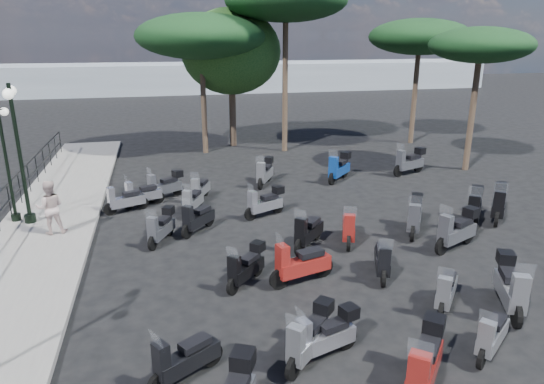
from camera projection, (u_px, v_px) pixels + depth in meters
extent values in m
plane|color=black|center=(284.00, 282.00, 12.18)|extent=(120.00, 120.00, 0.00)
cube|color=slate|center=(32.00, 254.00, 13.53)|extent=(3.00, 30.00, 0.15)
cylinder|color=black|center=(9.00, 200.00, 16.03)|extent=(0.04, 0.04, 1.10)
cylinder|color=black|center=(20.00, 188.00, 17.30)|extent=(0.04, 0.04, 1.10)
cylinder|color=black|center=(29.00, 178.00, 18.57)|extent=(0.04, 0.04, 1.10)
cylinder|color=black|center=(37.00, 169.00, 19.84)|extent=(0.04, 0.04, 1.10)
cylinder|color=black|center=(44.00, 161.00, 21.10)|extent=(0.04, 0.04, 1.10)
cylinder|color=black|center=(50.00, 154.00, 22.37)|extent=(0.04, 0.04, 1.10)
cylinder|color=black|center=(55.00, 147.00, 23.64)|extent=(0.04, 0.04, 1.10)
cylinder|color=black|center=(60.00, 142.00, 24.91)|extent=(0.04, 0.04, 1.10)
cylinder|color=black|center=(30.00, 218.00, 15.64)|extent=(0.35, 0.35, 0.27)
cylinder|color=black|center=(20.00, 156.00, 15.00)|extent=(0.12, 0.12, 4.42)
cylinder|color=black|center=(9.00, 89.00, 14.37)|extent=(0.21, 0.99, 0.04)
sphere|color=white|center=(11.00, 91.00, 14.84)|extent=(0.31, 0.31, 0.31)
sphere|color=white|center=(8.00, 94.00, 13.97)|extent=(0.31, 0.31, 0.31)
cylinder|color=black|center=(16.00, 217.00, 15.79)|extent=(0.30, 0.30, 0.22)
cylinder|color=black|center=(7.00, 165.00, 15.25)|extent=(0.10, 0.10, 3.72)
sphere|color=white|center=(4.00, 112.00, 15.15)|extent=(0.26, 0.26, 0.26)
imported|color=beige|center=(50.00, 207.00, 14.55)|extent=(0.88, 0.73, 1.66)
cube|color=black|center=(243.00, 359.00, 7.73)|extent=(0.48, 0.49, 0.29)
cylinder|color=black|center=(159.00, 384.00, 8.27)|extent=(0.44, 0.32, 0.45)
cylinder|color=black|center=(212.00, 355.00, 9.03)|extent=(0.44, 0.32, 0.45)
cube|color=black|center=(188.00, 360.00, 8.63)|extent=(1.21, 0.92, 0.32)
cube|color=black|center=(195.00, 343.00, 8.65)|extent=(0.63, 0.54, 0.13)
cube|color=black|center=(161.00, 361.00, 8.18)|extent=(0.33, 0.35, 0.66)
plane|color=white|center=(157.00, 341.00, 8.02)|extent=(0.25, 0.34, 0.35)
cylinder|color=black|center=(187.00, 231.00, 14.72)|extent=(0.38, 0.41, 0.47)
cylinder|color=black|center=(209.00, 219.00, 15.70)|extent=(0.38, 0.41, 0.47)
cube|color=black|center=(199.00, 219.00, 15.19)|extent=(1.08, 1.17, 0.33)
cube|color=black|center=(202.00, 210.00, 15.25)|extent=(0.60, 0.63, 0.14)
cube|color=black|center=(188.00, 217.00, 14.65)|extent=(0.36, 0.35, 0.68)
plane|color=white|center=(186.00, 204.00, 14.46)|extent=(0.33, 0.30, 0.36)
cylinder|color=black|center=(110.00, 209.00, 16.62)|extent=(0.46, 0.26, 0.45)
cylinder|color=black|center=(142.00, 203.00, 17.24)|extent=(0.46, 0.26, 0.45)
cube|color=#A7A8B2|center=(127.00, 201.00, 16.90)|extent=(1.26, 0.76, 0.32)
cube|color=black|center=(131.00, 193.00, 16.91)|extent=(0.63, 0.47, 0.13)
cube|color=#A7A8B2|center=(111.00, 197.00, 16.52)|extent=(0.30, 0.34, 0.66)
plane|color=white|center=(108.00, 185.00, 16.36)|extent=(0.20, 0.36, 0.35)
cylinder|color=black|center=(151.00, 196.00, 17.94)|extent=(0.46, 0.33, 0.47)
cylinder|color=black|center=(178.00, 189.00, 18.72)|extent=(0.46, 0.33, 0.47)
cube|color=#47494E|center=(166.00, 188.00, 18.31)|extent=(1.27, 0.94, 0.34)
cube|color=black|center=(169.00, 180.00, 18.34)|extent=(0.66, 0.56, 0.14)
cube|color=#47494E|center=(152.00, 184.00, 17.86)|extent=(0.34, 0.36, 0.69)
plane|color=white|center=(149.00, 173.00, 17.68)|extent=(0.26, 0.36, 0.37)
cube|color=black|center=(177.00, 174.00, 18.54)|extent=(0.45, 0.44, 0.26)
cylinder|color=black|center=(300.00, 357.00, 8.96)|extent=(0.45, 0.23, 0.45)
cylinder|color=black|center=(347.00, 339.00, 9.51)|extent=(0.45, 0.23, 0.45)
cube|color=#A7A8B2|center=(326.00, 340.00, 9.21)|extent=(1.25, 0.68, 0.32)
cube|color=black|center=(333.00, 325.00, 9.20)|extent=(0.62, 0.44, 0.13)
cube|color=#A7A8B2|center=(304.00, 336.00, 8.86)|extent=(0.28, 0.33, 0.65)
plane|color=white|center=(301.00, 317.00, 8.71)|extent=(0.18, 0.36, 0.35)
cube|color=black|center=(349.00, 312.00, 9.34)|extent=(0.39, 0.38, 0.24)
cylinder|color=black|center=(233.00, 286.00, 11.53)|extent=(0.37, 0.38, 0.44)
cylinder|color=black|center=(257.00, 268.00, 12.43)|extent=(0.37, 0.38, 0.44)
cube|color=black|center=(247.00, 270.00, 11.97)|extent=(1.05, 1.08, 0.31)
cube|color=black|center=(250.00, 258.00, 12.01)|extent=(0.58, 0.59, 0.13)
cube|color=black|center=(234.00, 269.00, 11.46)|extent=(0.34, 0.34, 0.64)
plane|color=white|center=(233.00, 254.00, 11.28)|extent=(0.30, 0.29, 0.34)
cube|color=black|center=(258.00, 247.00, 12.27)|extent=(0.43, 0.43, 0.24)
cylinder|color=black|center=(153.00, 243.00, 13.91)|extent=(0.28, 0.44, 0.45)
cylinder|color=black|center=(169.00, 229.00, 14.94)|extent=(0.28, 0.44, 0.45)
cube|color=#47494E|center=(162.00, 230.00, 14.42)|extent=(0.83, 1.22, 0.32)
cube|color=black|center=(163.00, 220.00, 14.48)|extent=(0.50, 0.62, 0.13)
cube|color=#47494E|center=(153.00, 228.00, 13.85)|extent=(0.34, 0.31, 0.65)
plane|color=white|center=(151.00, 215.00, 13.67)|extent=(0.35, 0.23, 0.35)
cube|color=black|center=(168.00, 210.00, 14.78)|extent=(0.41, 0.42, 0.24)
cylinder|color=black|center=(251.00, 214.00, 16.16)|extent=(0.46, 0.28, 0.46)
cylinder|color=black|center=(278.00, 207.00, 16.84)|extent=(0.46, 0.28, 0.46)
cube|color=#A7A8B2|center=(266.00, 205.00, 16.47)|extent=(1.28, 0.83, 0.33)
cube|color=black|center=(269.00, 197.00, 16.49)|extent=(0.65, 0.51, 0.14)
cube|color=#A7A8B2|center=(252.00, 201.00, 16.07)|extent=(0.31, 0.35, 0.68)
plane|color=white|center=(251.00, 189.00, 15.90)|extent=(0.22, 0.37, 0.36)
cube|color=black|center=(278.00, 190.00, 16.66)|extent=(0.43, 0.42, 0.25)
cylinder|color=black|center=(195.00, 199.00, 17.64)|extent=(0.28, 0.44, 0.45)
cylinder|color=black|center=(206.00, 190.00, 18.68)|extent=(0.28, 0.44, 0.45)
cube|color=gray|center=(201.00, 190.00, 18.15)|extent=(0.81, 1.22, 0.32)
cube|color=black|center=(202.00, 182.00, 18.22)|extent=(0.49, 0.62, 0.13)
cube|color=gray|center=(196.00, 187.00, 17.58)|extent=(0.34, 0.30, 0.65)
plane|color=white|center=(195.00, 177.00, 17.40)|extent=(0.35, 0.22, 0.34)
cylinder|color=black|center=(430.00, 358.00, 8.86)|extent=(0.43, 0.48, 0.53)
cube|color=maroon|center=(424.00, 369.00, 8.29)|extent=(1.23, 1.34, 0.38)
cube|color=black|center=(428.00, 347.00, 8.35)|extent=(0.69, 0.72, 0.16)
cube|color=maroon|center=(418.00, 375.00, 7.66)|extent=(0.41, 0.40, 0.78)
plane|color=white|center=(421.00, 351.00, 7.45)|extent=(0.38, 0.34, 0.41)
cube|color=black|center=(434.00, 324.00, 8.66)|extent=(0.52, 0.52, 0.29)
cylinder|color=black|center=(293.00, 367.00, 8.67)|extent=(0.40, 0.40, 0.47)
cylinder|color=black|center=(322.00, 334.00, 9.63)|extent=(0.40, 0.40, 0.47)
cube|color=gray|center=(310.00, 341.00, 9.13)|extent=(1.14, 1.14, 0.33)
cube|color=black|center=(314.00, 324.00, 9.19)|extent=(0.63, 0.63, 0.14)
cube|color=gray|center=(296.00, 344.00, 8.60)|extent=(0.36, 0.36, 0.69)
plane|color=white|center=(295.00, 324.00, 8.41)|extent=(0.32, 0.32, 0.37)
cube|color=black|center=(324.00, 306.00, 9.45)|extent=(0.46, 0.46, 0.26)
cylinder|color=black|center=(279.00, 279.00, 11.76)|extent=(0.53, 0.25, 0.52)
cylinder|color=black|center=(323.00, 267.00, 12.36)|extent=(0.53, 0.25, 0.52)
cube|color=maroon|center=(304.00, 266.00, 12.03)|extent=(1.46, 0.74, 0.37)
cube|color=black|center=(310.00, 253.00, 12.02)|extent=(0.71, 0.49, 0.15)
cube|color=maroon|center=(282.00, 260.00, 11.65)|extent=(0.32, 0.38, 0.76)
plane|color=white|center=(280.00, 242.00, 11.47)|extent=(0.19, 0.42, 0.40)
cylinder|color=black|center=(299.00, 247.00, 13.62)|extent=(0.40, 0.43, 0.49)
cylinder|color=black|center=(317.00, 232.00, 14.64)|extent=(0.40, 0.43, 0.49)
cube|color=black|center=(309.00, 233.00, 14.12)|extent=(1.14, 1.22, 0.35)
cube|color=black|center=(312.00, 222.00, 14.17)|extent=(0.63, 0.66, 0.14)
cube|color=black|center=(301.00, 230.00, 13.54)|extent=(0.38, 0.37, 0.71)
plane|color=white|center=(300.00, 216.00, 13.35)|extent=(0.34, 0.32, 0.38)
cylinder|color=black|center=(261.00, 184.00, 19.41)|extent=(0.33, 0.49, 0.50)
cylinder|color=black|center=(269.00, 175.00, 20.55)|extent=(0.33, 0.49, 0.50)
cube|color=gray|center=(265.00, 175.00, 19.97)|extent=(0.95, 1.35, 0.35)
cube|color=black|center=(266.00, 167.00, 20.05)|extent=(0.57, 0.69, 0.14)
cube|color=gray|center=(261.00, 172.00, 19.34)|extent=(0.38, 0.35, 0.72)
plane|color=white|center=(260.00, 161.00, 19.14)|extent=(0.39, 0.26, 0.38)
cube|color=black|center=(269.00, 160.00, 20.37)|extent=(0.46, 0.47, 0.27)
cylinder|color=black|center=(482.00, 358.00, 8.96)|extent=(0.40, 0.34, 0.43)
cylinder|color=black|center=(498.00, 332.00, 9.76)|extent=(0.40, 0.34, 0.43)
cube|color=gray|center=(492.00, 336.00, 9.34)|extent=(1.11, 0.96, 0.31)
cube|color=black|center=(497.00, 321.00, 9.38)|extent=(0.59, 0.55, 0.13)
cube|color=gray|center=(486.00, 337.00, 8.88)|extent=(0.32, 0.34, 0.63)
plane|color=white|center=(488.00, 319.00, 8.72)|extent=(0.27, 0.31, 0.34)
cylinder|color=black|center=(441.00, 311.00, 10.48)|extent=(0.36, 0.40, 0.45)
cylinder|color=black|center=(449.00, 288.00, 11.43)|extent=(0.36, 0.40, 0.45)
cube|color=gray|center=(446.00, 291.00, 10.95)|extent=(1.03, 1.13, 0.32)
cube|color=black|center=(449.00, 278.00, 11.00)|extent=(0.58, 0.61, 0.13)
cube|color=gray|center=(444.00, 291.00, 10.41)|extent=(0.35, 0.34, 0.66)
plane|color=white|center=(446.00, 275.00, 10.24)|extent=(0.32, 0.29, 0.35)
cylinder|color=black|center=(383.00, 278.00, 11.88)|extent=(0.26, 0.46, 0.46)
cylinder|color=black|center=(380.00, 258.00, 12.96)|extent=(0.26, 0.46, 0.46)
cube|color=black|center=(382.00, 261.00, 12.42)|extent=(0.76, 1.27, 0.32)
cube|color=black|center=(382.00, 248.00, 12.49)|extent=(0.48, 0.64, 0.13)
cube|color=black|center=(384.00, 260.00, 11.82)|extent=(0.34, 0.30, 0.67)
plane|color=white|center=(386.00, 245.00, 11.63)|extent=(0.37, 0.20, 0.36)
cylinder|color=black|center=(348.00, 243.00, 13.87)|extent=(0.27, 0.49, 0.49)
cylinder|color=black|center=(348.00, 227.00, 15.03)|extent=(0.27, 0.49, 0.49)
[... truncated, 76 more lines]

